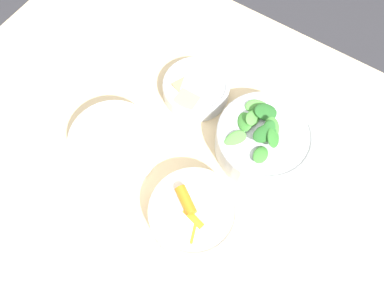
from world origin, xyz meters
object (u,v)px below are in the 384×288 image
Objects in this scene: bowl_greens at (263,139)px; bowl_beans_hotdog at (114,145)px; bowl_carrots at (194,214)px; bowl_cookies at (196,88)px.

bowl_greens is 0.29m from bowl_beans_hotdog.
bowl_greens reaches higher than bowl_carrots.
bowl_greens reaches higher than bowl_cookies.
bowl_cookies is (-0.06, -0.20, -0.01)m from bowl_beans_hotdog.
bowl_beans_hotdog reaches higher than bowl_cookies.
bowl_beans_hotdog is (0.24, 0.17, -0.01)m from bowl_greens.
bowl_carrots is 0.87× the size of bowl_greens.
bowl_greens is 1.13× the size of bowl_beans_hotdog.
bowl_greens is at bearing 169.24° from bowl_cookies.
bowl_carrots is 0.99× the size of bowl_beans_hotdog.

